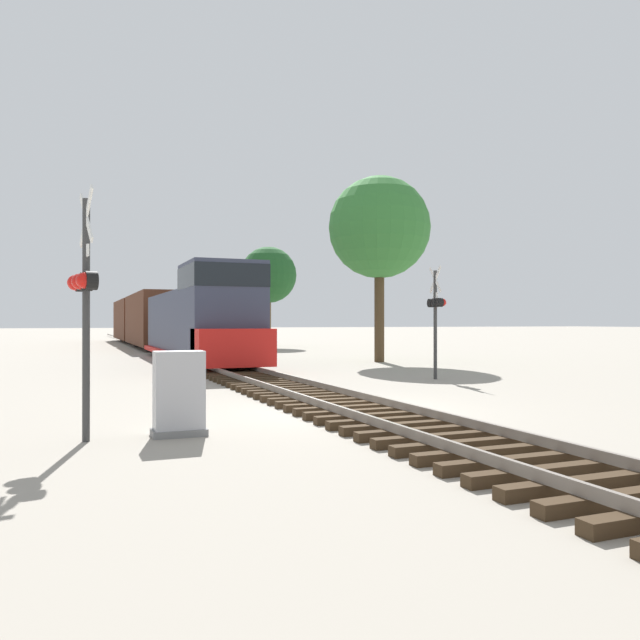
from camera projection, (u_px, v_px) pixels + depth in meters
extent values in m
plane|color=gray|center=(346.00, 411.00, 13.58)|extent=(400.00, 400.00, 0.00)
cube|color=#382819|center=(635.00, 497.00, 6.62)|extent=(2.60, 0.22, 0.16)
cube|color=#382819|center=(591.00, 484.00, 7.18)|extent=(2.60, 0.22, 0.16)
cube|color=#382819|center=(553.00, 472.00, 7.74)|extent=(2.60, 0.22, 0.16)
cube|color=#382819|center=(521.00, 462.00, 8.29)|extent=(2.60, 0.22, 0.16)
cube|color=#382819|center=(493.00, 453.00, 8.85)|extent=(2.60, 0.22, 0.16)
cube|color=#382819|center=(468.00, 445.00, 9.41)|extent=(2.60, 0.22, 0.16)
cube|color=#382819|center=(445.00, 438.00, 9.96)|extent=(2.60, 0.22, 0.16)
cube|color=#382819|center=(426.00, 432.00, 10.52)|extent=(2.60, 0.22, 0.16)
cube|color=#382819|center=(408.00, 427.00, 11.08)|extent=(2.60, 0.22, 0.16)
cube|color=#382819|center=(392.00, 422.00, 11.64)|extent=(2.60, 0.22, 0.16)
cube|color=#382819|center=(377.00, 417.00, 12.19)|extent=(2.60, 0.22, 0.16)
cube|color=#382819|center=(364.00, 413.00, 12.75)|extent=(2.60, 0.22, 0.16)
cube|color=#382819|center=(351.00, 409.00, 13.31)|extent=(2.60, 0.22, 0.16)
cube|color=#382819|center=(340.00, 406.00, 13.86)|extent=(2.60, 0.22, 0.16)
cube|color=#382819|center=(330.00, 402.00, 14.42)|extent=(2.60, 0.22, 0.16)
cube|color=#382819|center=(320.00, 399.00, 14.98)|extent=(2.60, 0.22, 0.16)
cube|color=#382819|center=(311.00, 397.00, 15.53)|extent=(2.60, 0.22, 0.16)
cube|color=#382819|center=(303.00, 394.00, 16.09)|extent=(2.60, 0.22, 0.16)
cube|color=#382819|center=(295.00, 392.00, 16.65)|extent=(2.60, 0.22, 0.16)
cube|color=#382819|center=(288.00, 389.00, 17.20)|extent=(2.60, 0.22, 0.16)
cube|color=#382819|center=(281.00, 387.00, 17.76)|extent=(2.60, 0.22, 0.16)
cube|color=#382819|center=(274.00, 385.00, 18.32)|extent=(2.60, 0.22, 0.16)
cube|color=#382819|center=(268.00, 383.00, 18.87)|extent=(2.60, 0.22, 0.16)
cube|color=#382819|center=(263.00, 382.00, 19.43)|extent=(2.60, 0.22, 0.16)
cube|color=#382819|center=(257.00, 380.00, 19.99)|extent=(2.60, 0.22, 0.16)
cube|color=#382819|center=(252.00, 378.00, 20.54)|extent=(2.60, 0.22, 0.16)
cube|color=#382819|center=(247.00, 377.00, 21.10)|extent=(2.60, 0.22, 0.16)
cube|color=#382819|center=(243.00, 376.00, 21.66)|extent=(2.60, 0.22, 0.16)
cube|color=#382819|center=(239.00, 374.00, 22.21)|extent=(2.60, 0.22, 0.16)
cube|color=#382819|center=(234.00, 373.00, 22.77)|extent=(2.60, 0.22, 0.16)
cube|color=#382819|center=(231.00, 372.00, 23.33)|extent=(2.60, 0.22, 0.16)
cube|color=#382819|center=(227.00, 371.00, 23.89)|extent=(2.60, 0.22, 0.16)
cube|color=#382819|center=(223.00, 369.00, 24.44)|extent=(2.60, 0.22, 0.16)
cube|color=#382819|center=(220.00, 368.00, 25.00)|extent=(2.60, 0.22, 0.16)
cube|color=#382819|center=(217.00, 367.00, 25.56)|extent=(2.60, 0.22, 0.16)
cube|color=#382819|center=(213.00, 366.00, 26.11)|extent=(2.60, 0.22, 0.16)
cube|color=#382819|center=(210.00, 365.00, 26.67)|extent=(2.60, 0.22, 0.16)
cube|color=#382819|center=(208.00, 365.00, 27.23)|extent=(2.60, 0.22, 0.16)
cube|color=#382819|center=(205.00, 364.00, 27.78)|extent=(2.60, 0.22, 0.16)
cube|color=#382819|center=(202.00, 363.00, 28.34)|extent=(2.60, 0.22, 0.16)
cube|color=#382819|center=(200.00, 362.00, 28.90)|extent=(2.60, 0.22, 0.16)
cube|color=#382819|center=(197.00, 361.00, 29.45)|extent=(2.60, 0.22, 0.16)
cube|color=#382819|center=(195.00, 361.00, 30.01)|extent=(2.60, 0.22, 0.16)
cube|color=#382819|center=(193.00, 360.00, 30.57)|extent=(2.60, 0.22, 0.16)
cube|color=#382819|center=(190.00, 359.00, 31.12)|extent=(2.60, 0.22, 0.16)
cube|color=#382819|center=(188.00, 359.00, 31.68)|extent=(2.60, 0.22, 0.16)
cube|color=slate|center=(315.00, 402.00, 13.32)|extent=(0.07, 160.00, 0.15)
cube|color=slate|center=(375.00, 399.00, 13.85)|extent=(0.07, 160.00, 0.15)
cube|color=#33384C|center=(185.00, 324.00, 32.51)|extent=(2.42, 12.01, 3.10)
cube|color=#33384C|center=(222.00, 313.00, 24.71)|extent=(2.84, 3.77, 3.97)
cube|color=black|center=(222.00, 278.00, 24.72)|extent=(2.87, 3.81, 0.87)
cube|color=red|center=(233.00, 347.00, 22.96)|extent=(2.84, 1.72, 1.39)
cube|color=red|center=(194.00, 353.00, 30.12)|extent=(2.90, 16.81, 0.24)
cube|color=black|center=(220.00, 358.00, 24.95)|extent=(1.58, 2.20, 1.00)
cube|color=black|center=(176.00, 347.00, 35.29)|extent=(1.58, 2.20, 1.00)
cube|color=#4C2819|center=(152.00, 319.00, 45.67)|extent=(2.70, 13.89, 3.69)
cube|color=black|center=(160.00, 344.00, 41.47)|extent=(1.58, 2.20, 0.90)
cube|color=black|center=(145.00, 341.00, 49.85)|extent=(1.58, 2.20, 0.90)
cube|color=#4C2819|center=(133.00, 320.00, 59.70)|extent=(2.70, 13.89, 3.69)
cube|color=black|center=(138.00, 339.00, 55.50)|extent=(1.58, 2.20, 0.90)
cube|color=black|center=(129.00, 337.00, 63.88)|extent=(1.58, 2.20, 0.90)
cylinder|color=#333333|center=(86.00, 320.00, 10.13)|extent=(0.12, 0.12, 3.96)
cube|color=white|center=(86.00, 217.00, 10.14)|extent=(0.20, 0.92, 0.93)
cube|color=white|center=(86.00, 217.00, 10.14)|extent=(0.20, 0.92, 0.93)
cube|color=black|center=(86.00, 282.00, 10.14)|extent=(0.21, 0.86, 0.06)
cylinder|color=black|center=(82.00, 283.00, 10.43)|extent=(0.23, 0.33, 0.30)
sphere|color=red|center=(75.00, 283.00, 10.38)|extent=(0.26, 0.26, 0.26)
cylinder|color=black|center=(86.00, 282.00, 10.14)|extent=(0.23, 0.33, 0.30)
sphere|color=red|center=(80.00, 282.00, 10.08)|extent=(0.26, 0.26, 0.26)
cylinder|color=black|center=(91.00, 281.00, 9.84)|extent=(0.23, 0.33, 0.30)
sphere|color=red|center=(84.00, 280.00, 9.79)|extent=(0.26, 0.26, 0.26)
cube|color=white|center=(86.00, 251.00, 10.14)|extent=(0.09, 0.32, 0.20)
cylinder|color=#333333|center=(435.00, 325.00, 21.16)|extent=(0.12, 0.12, 3.70)
cube|color=white|center=(435.00, 279.00, 21.17)|extent=(0.16, 0.92, 0.93)
cube|color=white|center=(435.00, 279.00, 21.17)|extent=(0.16, 0.92, 0.93)
cube|color=black|center=(435.00, 303.00, 21.17)|extent=(0.18, 0.86, 0.06)
cylinder|color=black|center=(440.00, 302.00, 20.83)|extent=(0.22, 0.32, 0.30)
sphere|color=red|center=(442.00, 302.00, 20.85)|extent=(0.26, 0.26, 0.26)
cylinder|color=black|center=(435.00, 303.00, 21.17)|extent=(0.22, 0.32, 0.30)
sphere|color=red|center=(438.00, 303.00, 21.19)|extent=(0.26, 0.26, 0.26)
cylinder|color=black|center=(431.00, 303.00, 21.51)|extent=(0.22, 0.32, 0.30)
sphere|color=red|center=(434.00, 303.00, 21.53)|extent=(0.26, 0.26, 0.26)
cube|color=white|center=(435.00, 295.00, 21.17)|extent=(0.07, 0.32, 0.20)
cube|color=slate|center=(179.00, 432.00, 10.64)|extent=(0.91, 0.53, 0.12)
cube|color=#ADADB2|center=(179.00, 390.00, 10.65)|extent=(0.83, 0.48, 1.33)
cylinder|color=#473521|center=(379.00, 310.00, 30.27)|extent=(0.48, 0.48, 5.06)
sphere|color=#337533|center=(379.00, 227.00, 30.28)|extent=(4.96, 4.96, 4.96)
cylinder|color=brown|center=(268.00, 319.00, 48.22)|extent=(0.40, 0.40, 4.29)
sphere|color=#1E5123|center=(268.00, 275.00, 48.23)|extent=(4.35, 4.35, 4.35)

